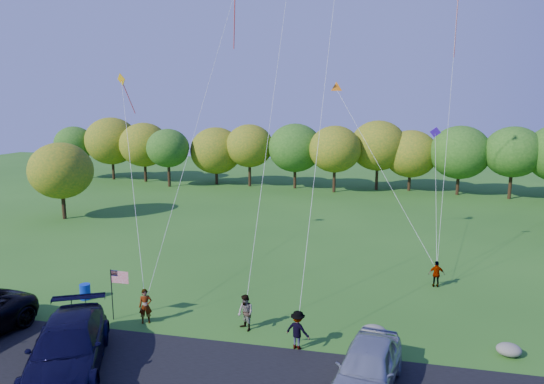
{
  "coord_description": "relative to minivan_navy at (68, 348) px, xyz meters",
  "views": [
    {
      "loc": [
        5.84,
        -19.81,
        10.37
      ],
      "look_at": [
        0.07,
        6.0,
        5.51
      ],
      "focal_mm": 32.0,
      "sensor_mm": 36.0,
      "label": 1
    }
  ],
  "objects": [
    {
      "name": "ground",
      "position": [
        5.71,
        4.57,
        -1.02
      ],
      "size": [
        140.0,
        140.0,
        0.0
      ],
      "primitive_type": "plane",
      "color": "#285B1A",
      "rests_on": "ground"
    },
    {
      "name": "boulder_near",
      "position": [
        11.59,
        5.46,
        -0.73
      ],
      "size": [
        1.16,
        0.91,
        0.58
      ],
      "primitive_type": "ellipsoid",
      "color": "gray",
      "rests_on": "ground"
    },
    {
      "name": "flyer_c",
      "position": [
        8.42,
        3.77,
        -0.17
      ],
      "size": [
        1.24,
        0.95,
        1.7
      ],
      "primitive_type": "imported",
      "rotation": [
        0.0,
        0.0,
        2.81
      ],
      "color": "#4C4C59",
      "rests_on": "ground"
    },
    {
      "name": "trash_barrel",
      "position": [
        -3.6,
        6.55,
        -0.6
      ],
      "size": [
        0.55,
        0.55,
        0.83
      ],
      "primitive_type": "cylinder",
      "color": "#0B2EB0",
      "rests_on": "ground"
    },
    {
      "name": "flyer_d",
      "position": [
        14.98,
        12.51,
        -0.26
      ],
      "size": [
        0.92,
        0.46,
        1.52
      ],
      "primitive_type": "imported",
      "rotation": [
        0.0,
        0.0,
        3.24
      ],
      "color": "#4C4C59",
      "rests_on": "ground"
    },
    {
      "name": "boulder_far",
      "position": [
        17.11,
        5.1,
        -0.76
      ],
      "size": [
        1.01,
        0.84,
        0.53
      ],
      "primitive_type": "ellipsoid",
      "color": "gray",
      "rests_on": "ground"
    },
    {
      "name": "minivan_navy",
      "position": [
        0.0,
        0.0,
        0.0
      ],
      "size": [
        5.28,
        7.12,
        1.92
      ],
      "primitive_type": "imported",
      "rotation": [
        0.0,
        0.0,
        0.45
      ],
      "color": "black",
      "rests_on": "asphalt_lane"
    },
    {
      "name": "flyer_a",
      "position": [
        0.92,
        4.63,
        -0.18
      ],
      "size": [
        0.72,
        0.62,
        1.68
      ],
      "primitive_type": "imported",
      "rotation": [
        0.0,
        0.0,
        0.43
      ],
      "color": "#4C4C59",
      "rests_on": "ground"
    },
    {
      "name": "flag_assembly",
      "position": [
        -0.53,
        4.62,
        0.9
      ],
      "size": [
        0.94,
        0.61,
        2.55
      ],
      "color": "black",
      "rests_on": "ground"
    },
    {
      "name": "minivan_silver",
      "position": [
        11.41,
        1.25,
        -0.09
      ],
      "size": [
        2.9,
        5.4,
        1.75
      ],
      "primitive_type": "imported",
      "rotation": [
        0.0,
        0.0,
        -0.17
      ],
      "color": "#ADB2B9",
      "rests_on": "asphalt_lane"
    },
    {
      "name": "treeline",
      "position": [
        7.65,
        41.1,
        3.73
      ],
      "size": [
        77.28,
        28.22,
        8.07
      ],
      "color": "#372714",
      "rests_on": "ground"
    },
    {
      "name": "asphalt_lane",
      "position": [
        5.71,
        0.57,
        -0.99
      ],
      "size": [
        44.0,
        6.0,
        0.06
      ],
      "primitive_type": "cube",
      "color": "black",
      "rests_on": "ground"
    },
    {
      "name": "flyer_b",
      "position": [
        5.78,
        4.95,
        -0.17
      ],
      "size": [
        1.04,
        1.02,
        1.69
      ],
      "primitive_type": "imported",
      "rotation": [
        0.0,
        0.0,
        -0.69
      ],
      "color": "#4C4C59",
      "rests_on": "ground"
    }
  ]
}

